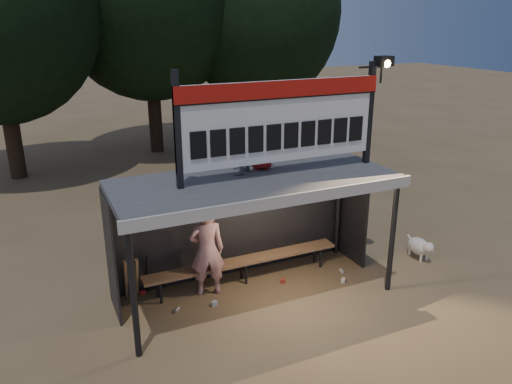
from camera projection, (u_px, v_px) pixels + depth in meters
ground at (255, 294)px, 9.47m from camera, size 80.00×80.00×0.00m
player at (207, 250)px, 9.22m from camera, size 0.72×0.54×1.79m
child_a at (238, 145)px, 8.77m from camera, size 0.65×0.63×1.05m
child_b at (261, 142)px, 9.06m from camera, size 0.56×0.44×1.00m
dugout_shelter at (250, 199)px, 9.07m from camera, size 5.10×2.08×2.32m
scoreboard_assembly at (285, 118)px, 8.59m from camera, size 4.10×0.27×1.99m
bench at (244, 262)px, 9.80m from camera, size 4.00×0.35×0.48m
tree_right at (260, 12)px, 18.74m from camera, size 6.08×6.08×8.72m
dog at (420, 247)px, 10.80m from camera, size 0.36×0.81×0.49m
bats at (137, 277)px, 9.22m from camera, size 0.48×0.32×0.84m
litter at (246, 288)px, 9.61m from camera, size 4.02×1.31×0.08m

